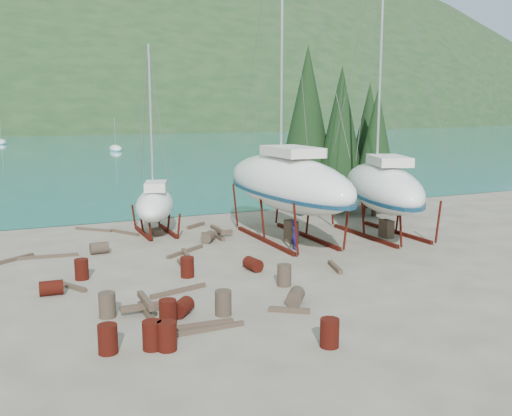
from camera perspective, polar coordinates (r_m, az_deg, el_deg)
name	(u,v)px	position (r m, az deg, el deg)	size (l,w,h in m)	color
ground	(240,281)	(23.96, -1.62, -7.33)	(600.00, 600.00, 0.00)	#645A4F
bay_water	(14,123)	(336.32, -23.09, 7.79)	(700.00, 700.00, 0.00)	teal
far_hill	(13,123)	(341.32, -23.11, 7.81)	(800.00, 360.00, 110.00)	#1B361B
far_house_right	(113,122)	(214.71, -14.10, 8.37)	(6.60, 5.60, 5.60)	beige
cypress_near_right	(341,129)	(39.43, 8.48, 7.84)	(3.60, 3.60, 10.00)	black
cypress_mid_right	(376,143)	(38.67, 11.95, 6.41)	(3.06, 3.06, 8.50)	black
cypress_back_left	(307,116)	(40.35, 5.14, 9.18)	(4.14, 4.14, 11.50)	black
cypress_far_right	(369,136)	(41.96, 11.19, 7.08)	(3.24, 3.24, 9.00)	black
moored_boat_mid	(116,149)	(103.08, -13.86, 5.78)	(2.00, 5.00, 6.05)	white
moored_boat_far	(1,142)	(131.30, -24.12, 6.01)	(2.00, 5.00, 6.05)	white
large_sailboat_near	(286,182)	(30.90, 3.05, 2.63)	(3.89, 12.74, 19.97)	white
large_sailboat_far	(382,186)	(32.75, 12.51, 2.12)	(6.84, 11.32, 17.25)	white
small_sailboat_shore	(155,204)	(33.07, -10.08, 0.42)	(4.09, 6.97, 10.64)	white
worker	(295,235)	(29.07, 3.92, -2.71)	(0.56, 0.37, 1.55)	#19124F
drum_0	(108,339)	(17.63, -14.60, -12.56)	(0.58, 0.58, 0.88)	#5B180F
drum_1	(295,297)	(21.19, 3.97, -8.84)	(0.58, 0.58, 0.88)	#2D2823
drum_2	(51,288)	(23.50, -19.78, -7.53)	(0.58, 0.58, 0.88)	#5B180F
drum_3	(167,336)	(17.49, -8.89, -12.54)	(0.58, 0.58, 0.88)	#5B180F
drum_5	(223,303)	(20.08, -3.29, -9.45)	(0.58, 0.58, 0.88)	#2D2823
drum_6	(253,264)	(25.41, -0.30, -5.64)	(0.58, 0.58, 0.88)	#5B180F
drum_7	(330,333)	(17.65, 7.37, -12.28)	(0.58, 0.58, 0.88)	#5B180F
drum_8	(82,269)	(25.18, -17.04, -5.88)	(0.58, 0.58, 0.88)	#5B180F
drum_9	(99,248)	(29.39, -15.40, -3.88)	(0.58, 0.58, 0.88)	#2D2823
drum_10	(152,335)	(17.62, -10.35, -12.41)	(0.58, 0.58, 0.88)	#5B180F
drum_11	(208,237)	(30.86, -4.81, -2.91)	(0.58, 0.58, 0.88)	#2D2823
drum_12	(182,307)	(20.21, -7.41, -9.83)	(0.58, 0.58, 0.88)	#5B180F
drum_13	(168,313)	(19.35, -8.81, -10.30)	(0.58, 0.58, 0.88)	#5B180F
drum_14	(187,267)	(24.59, -6.89, -5.89)	(0.58, 0.58, 0.88)	#5B180F
drum_16	(107,305)	(20.49, -14.66, -9.36)	(0.58, 0.58, 0.88)	#2D2823
drum_17	(284,275)	(23.27, 2.84, -6.73)	(0.58, 0.58, 0.88)	#2D2823
timber_0	(93,230)	(35.07, -15.97, -2.09)	(0.14, 2.44, 0.14)	brown
timber_1	(335,267)	(25.93, 7.91, -5.87)	(0.19, 1.76, 0.19)	brown
timber_3	(199,331)	(18.75, -5.74, -12.10)	(0.15, 3.13, 0.15)	brown
timber_4	(72,286)	(24.15, -17.97, -7.47)	(0.17, 1.73, 0.17)	brown
timber_5	(179,291)	(22.67, -7.75, -8.21)	(0.16, 2.47, 0.16)	brown
timber_6	(196,226)	(34.96, -6.03, -1.75)	(0.19, 1.65, 0.19)	brown
timber_7	(289,310)	(20.43, 3.34, -10.16)	(0.17, 1.46, 0.17)	brown
timber_8	(186,254)	(28.11, -6.98, -4.62)	(0.19, 1.86, 0.19)	brown
timber_9	(125,232)	(33.76, -12.99, -2.40)	(0.15, 2.28, 0.15)	brown
timber_10	(185,252)	(28.72, -7.08, -4.34)	(0.16, 2.77, 0.16)	brown
timber_11	(185,268)	(25.83, -7.15, -5.96)	(0.15, 2.73, 0.15)	brown
timber_15	(48,257)	(29.36, -20.11, -4.58)	(0.15, 2.84, 0.15)	brown
timber_16	(191,328)	(18.89, -6.51, -11.81)	(0.23, 2.86, 0.23)	brown
timber_17	(9,261)	(29.22, -23.48, -4.84)	(0.16, 2.69, 0.16)	brown
timber_pile_fore	(146,306)	(20.51, -10.95, -9.61)	(1.80, 1.80, 0.60)	brown
timber_pile_aft	(217,233)	(31.82, -3.88, -2.49)	(1.80, 1.80, 0.60)	brown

